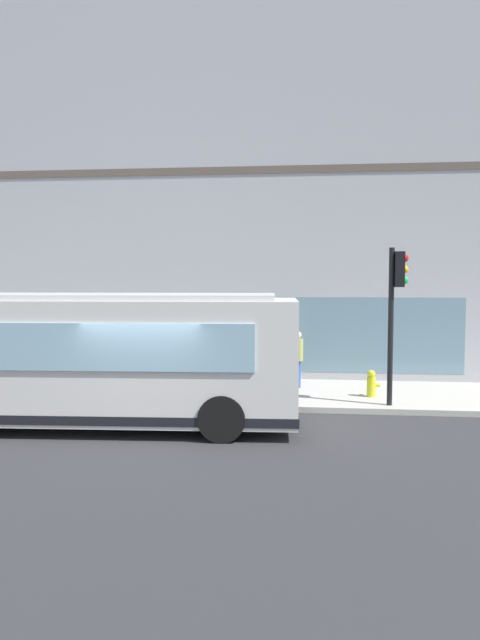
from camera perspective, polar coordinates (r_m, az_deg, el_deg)
ground at (r=13.86m, az=-8.44°, el=-10.49°), size 120.00×120.00×0.00m
sidewalk_curb at (r=18.33m, az=-4.59°, el=-6.61°), size 4.24×40.00×0.15m
building_corner at (r=23.85m, az=-1.93°, el=10.67°), size 7.36×23.68×12.43m
city_bus_nearside at (r=14.67m, az=-14.76°, el=-3.58°), size 3.13×10.17×3.07m
traffic_light_near_corner at (r=16.19m, az=14.23°, el=2.17°), size 0.32×0.49×4.05m
fire_hydrant at (r=17.45m, az=12.05°, el=-5.78°), size 0.35×0.35×0.74m
pedestrian_by_light_pole at (r=18.89m, az=-20.61°, el=-3.44°), size 0.32×0.32×1.63m
pedestrian_near_hydrant at (r=18.35m, az=5.35°, el=-3.29°), size 0.32×0.32×1.69m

